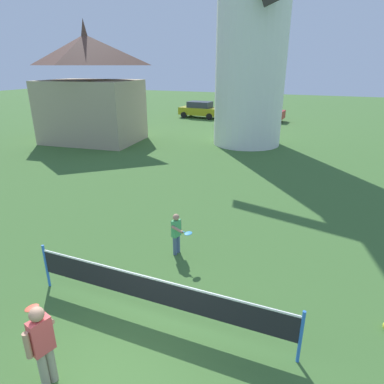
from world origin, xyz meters
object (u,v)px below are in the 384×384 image
(tennis_net, at_px, (154,291))
(parked_car_mustard, at_px, (200,109))
(windmill, at_px, (253,13))
(player_far, at_px, (177,232))
(player_near, at_px, (42,342))
(parked_car_red, at_px, (261,112))
(chapel, at_px, (90,92))

(tennis_net, xyz_separation_m, parked_car_mustard, (-9.27, 26.54, 0.12))
(windmill, relative_size, player_far, 13.15)
(player_near, distance_m, parked_car_mustard, 29.73)
(player_far, bearing_deg, parked_car_mustard, 109.72)
(tennis_net, height_order, parked_car_red, parked_car_red)
(windmill, xyz_separation_m, player_near, (1.30, -18.81, -6.88))
(windmill, xyz_separation_m, parked_car_mustard, (-7.06, 9.72, -6.93))
(tennis_net, relative_size, player_near, 3.78)
(parked_car_red, bearing_deg, player_near, -85.22)
(parked_car_mustard, bearing_deg, chapel, -102.19)
(parked_car_red, xyz_separation_m, chapel, (-8.71, -13.30, 2.47))
(player_near, bearing_deg, parked_car_red, 94.78)
(chapel, bearing_deg, windmill, 17.72)
(parked_car_mustard, relative_size, chapel, 0.53)
(tennis_net, bearing_deg, windmill, 97.48)
(tennis_net, distance_m, player_far, 2.56)
(player_far, xyz_separation_m, parked_car_red, (-2.69, 24.49, 0.13))
(windmill, bearing_deg, player_near, -86.06)
(windmill, height_order, parked_car_red, windmill)
(windmill, xyz_separation_m, player_far, (1.57, -14.34, -7.06))
(player_far, xyz_separation_m, parked_car_mustard, (-8.62, 24.06, 0.13))
(chapel, bearing_deg, player_far, -44.47)
(player_near, relative_size, parked_car_mustard, 0.38)
(tennis_net, xyz_separation_m, player_near, (-0.91, -1.99, 0.17))
(tennis_net, height_order, parked_car_mustard, parked_car_mustard)
(tennis_net, xyz_separation_m, chapel, (-12.05, 13.67, 2.59))
(parked_car_red, bearing_deg, windmill, -83.67)
(player_far, height_order, parked_car_mustard, parked_car_mustard)
(tennis_net, bearing_deg, parked_car_mustard, 109.24)
(tennis_net, relative_size, parked_car_mustard, 1.42)
(windmill, xyz_separation_m, chapel, (-9.84, -3.14, -4.46))
(parked_car_red, bearing_deg, tennis_net, -82.95)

